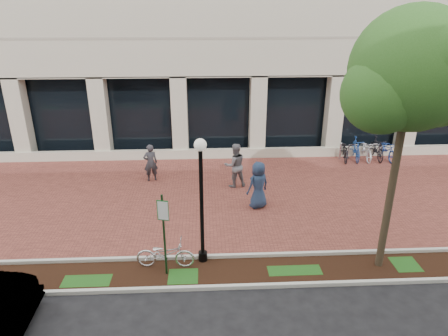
{
  "coord_description": "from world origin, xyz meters",
  "views": [
    {
      "loc": [
        -0.73,
        -15.1,
        7.35
      ],
      "look_at": [
        -0.02,
        -0.8,
        1.56
      ],
      "focal_mm": 32.0,
      "sensor_mm": 36.0,
      "label": 1
    }
  ],
  "objects_px": {
    "parking_sign": "(164,226)",
    "locked_bicycle": "(165,254)",
    "lamppost": "(201,195)",
    "street_tree": "(412,78)",
    "pedestrian_mid": "(235,165)",
    "pedestrian_left": "(151,163)",
    "bike_rack_cluster": "(366,149)",
    "pedestrian_right": "(258,185)",
    "bollard": "(340,151)"
  },
  "relations": [
    {
      "from": "pedestrian_right",
      "to": "pedestrian_mid",
      "type": "bearing_deg",
      "value": -98.62
    },
    {
      "from": "locked_bicycle",
      "to": "pedestrian_right",
      "type": "bearing_deg",
      "value": -37.58
    },
    {
      "from": "lamppost",
      "to": "pedestrian_right",
      "type": "xyz_separation_m",
      "value": [
        2.17,
        3.5,
        -1.31
      ]
    },
    {
      "from": "parking_sign",
      "to": "bollard",
      "type": "xyz_separation_m",
      "value": [
        8.18,
        9.24,
        -1.17
      ]
    },
    {
      "from": "bollard",
      "to": "pedestrian_mid",
      "type": "bearing_deg",
      "value": -151.6
    },
    {
      "from": "pedestrian_mid",
      "to": "pedestrian_left",
      "type": "bearing_deg",
      "value": -25.28
    },
    {
      "from": "lamppost",
      "to": "pedestrian_mid",
      "type": "relative_size",
      "value": 2.02
    },
    {
      "from": "pedestrian_mid",
      "to": "bollard",
      "type": "relative_size",
      "value": 2.15
    },
    {
      "from": "parking_sign",
      "to": "locked_bicycle",
      "type": "height_order",
      "value": "parking_sign"
    },
    {
      "from": "pedestrian_mid",
      "to": "lamppost",
      "type": "bearing_deg",
      "value": 62.6
    },
    {
      "from": "street_tree",
      "to": "lamppost",
      "type": "bearing_deg",
      "value": 174.96
    },
    {
      "from": "parking_sign",
      "to": "locked_bicycle",
      "type": "relative_size",
      "value": 1.48
    },
    {
      "from": "street_tree",
      "to": "bollard",
      "type": "distance_m",
      "value": 10.6
    },
    {
      "from": "locked_bicycle",
      "to": "parking_sign",
      "type": "bearing_deg",
      "value": -168.93
    },
    {
      "from": "street_tree",
      "to": "bike_rack_cluster",
      "type": "relative_size",
      "value": 2.42
    },
    {
      "from": "bollard",
      "to": "bike_rack_cluster",
      "type": "xyz_separation_m",
      "value": [
        1.33,
        -0.05,
        0.07
      ]
    },
    {
      "from": "locked_bicycle",
      "to": "pedestrian_right",
      "type": "relative_size",
      "value": 0.93
    },
    {
      "from": "pedestrian_left",
      "to": "pedestrian_right",
      "type": "relative_size",
      "value": 0.91
    },
    {
      "from": "parking_sign",
      "to": "street_tree",
      "type": "height_order",
      "value": "street_tree"
    },
    {
      "from": "lamppost",
      "to": "street_tree",
      "type": "bearing_deg",
      "value": -5.04
    },
    {
      "from": "locked_bicycle",
      "to": "bollard",
      "type": "height_order",
      "value": "locked_bicycle"
    },
    {
      "from": "pedestrian_left",
      "to": "pedestrian_mid",
      "type": "bearing_deg",
      "value": 152.05
    },
    {
      "from": "lamppost",
      "to": "bike_rack_cluster",
      "type": "bearing_deg",
      "value": 45.36
    },
    {
      "from": "lamppost",
      "to": "parking_sign",
      "type": "bearing_deg",
      "value": -149.01
    },
    {
      "from": "parking_sign",
      "to": "bike_rack_cluster",
      "type": "height_order",
      "value": "parking_sign"
    },
    {
      "from": "lamppost",
      "to": "pedestrian_mid",
      "type": "distance_m",
      "value": 5.84
    },
    {
      "from": "parking_sign",
      "to": "locked_bicycle",
      "type": "xyz_separation_m",
      "value": [
        -0.05,
        0.37,
        -1.18
      ]
    },
    {
      "from": "parking_sign",
      "to": "pedestrian_mid",
      "type": "bearing_deg",
      "value": 82.41
    },
    {
      "from": "street_tree",
      "to": "pedestrian_mid",
      "type": "xyz_separation_m",
      "value": [
        -4.03,
        6.0,
        -4.7
      ]
    },
    {
      "from": "bike_rack_cluster",
      "to": "bollard",
      "type": "bearing_deg",
      "value": -176.51
    },
    {
      "from": "locked_bicycle",
      "to": "pedestrian_left",
      "type": "bearing_deg",
      "value": 13.89
    },
    {
      "from": "pedestrian_right",
      "to": "pedestrian_left",
      "type": "bearing_deg",
      "value": -61.29
    },
    {
      "from": "street_tree",
      "to": "locked_bicycle",
      "type": "distance_m",
      "value": 8.39
    },
    {
      "from": "locked_bicycle",
      "to": "bollard",
      "type": "relative_size",
      "value": 1.91
    },
    {
      "from": "pedestrian_mid",
      "to": "bike_rack_cluster",
      "type": "relative_size",
      "value": 0.64
    },
    {
      "from": "lamppost",
      "to": "bollard",
      "type": "xyz_separation_m",
      "value": [
        7.11,
        8.6,
        -1.79
      ]
    },
    {
      "from": "bollard",
      "to": "pedestrian_left",
      "type": "bearing_deg",
      "value": -166.48
    },
    {
      "from": "lamppost",
      "to": "pedestrian_left",
      "type": "bearing_deg",
      "value": 110.2
    },
    {
      "from": "locked_bicycle",
      "to": "pedestrian_mid",
      "type": "bearing_deg",
      "value": -20.09
    },
    {
      "from": "lamppost",
      "to": "bike_rack_cluster",
      "type": "distance_m",
      "value": 12.14
    },
    {
      "from": "parking_sign",
      "to": "bike_rack_cluster",
      "type": "xyz_separation_m",
      "value": [
        9.51,
        9.19,
        -1.1
      ]
    },
    {
      "from": "lamppost",
      "to": "pedestrian_mid",
      "type": "xyz_separation_m",
      "value": [
        1.41,
        5.52,
        -1.27
      ]
    },
    {
      "from": "lamppost",
      "to": "bollard",
      "type": "height_order",
      "value": "lamppost"
    },
    {
      "from": "lamppost",
      "to": "bollard",
      "type": "bearing_deg",
      "value": 50.42
    },
    {
      "from": "lamppost",
      "to": "pedestrian_mid",
      "type": "height_order",
      "value": "lamppost"
    },
    {
      "from": "pedestrian_left",
      "to": "pedestrian_right",
      "type": "height_order",
      "value": "pedestrian_right"
    },
    {
      "from": "pedestrian_left",
      "to": "bollard",
      "type": "xyz_separation_m",
      "value": [
        9.44,
        2.27,
        -0.4
      ]
    },
    {
      "from": "bike_rack_cluster",
      "to": "parking_sign",
      "type": "bearing_deg",
      "value": -130.22
    },
    {
      "from": "pedestrian_mid",
      "to": "bike_rack_cluster",
      "type": "height_order",
      "value": "pedestrian_mid"
    },
    {
      "from": "locked_bicycle",
      "to": "pedestrian_right",
      "type": "distance_m",
      "value": 5.02
    }
  ]
}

